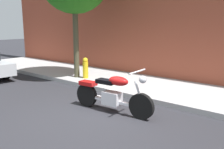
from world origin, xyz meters
The scene contains 4 objects.
ground_plane centered at (0.00, 0.00, 0.00)m, with size 60.00×60.00×0.00m, color #28282D.
sidewalk centered at (0.00, 2.95, 0.07)m, with size 20.02×2.65×0.14m, color #A6A6A6.
motorcycle centered at (0.06, 0.47, 0.45)m, with size 2.20×0.70×1.10m.
fire_hydrant centered at (-2.75, 2.33, 0.46)m, with size 0.20×0.20×0.91m.
Camera 1 is at (3.67, -3.91, 2.10)m, focal length 39.30 mm.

